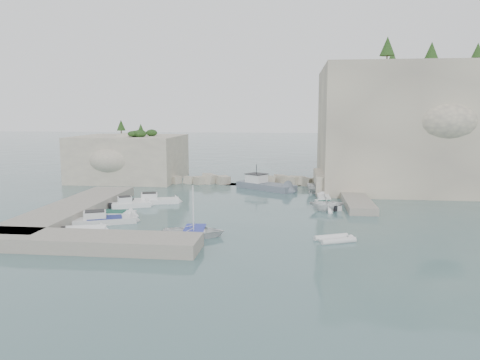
# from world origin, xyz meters

# --- Properties ---
(ground) EXTENTS (400.00, 400.00, 0.00)m
(ground) POSITION_xyz_m (0.00, 0.00, 0.00)
(ground) COLOR #46686A
(ground) RESTS_ON ground
(cliff_east) EXTENTS (26.00, 22.00, 17.00)m
(cliff_east) POSITION_xyz_m (23.00, 23.00, 8.50)
(cliff_east) COLOR beige
(cliff_east) RESTS_ON ground
(cliff_terrace) EXTENTS (8.00, 10.00, 2.50)m
(cliff_terrace) POSITION_xyz_m (13.00, 18.00, 1.25)
(cliff_terrace) COLOR beige
(cliff_terrace) RESTS_ON ground
(outcrop_west) EXTENTS (16.00, 14.00, 7.00)m
(outcrop_west) POSITION_xyz_m (-20.00, 25.00, 3.50)
(outcrop_west) COLOR beige
(outcrop_west) RESTS_ON ground
(quay_west) EXTENTS (5.00, 24.00, 1.10)m
(quay_west) POSITION_xyz_m (-17.00, -1.00, 0.55)
(quay_west) COLOR #9E9689
(quay_west) RESTS_ON ground
(quay_south) EXTENTS (18.00, 4.00, 1.10)m
(quay_south) POSITION_xyz_m (-10.00, -12.50, 0.55)
(quay_south) COLOR #9E9689
(quay_south) RESTS_ON ground
(ledge_east) EXTENTS (3.00, 16.00, 0.80)m
(ledge_east) POSITION_xyz_m (13.50, 10.00, 0.40)
(ledge_east) COLOR #9E9689
(ledge_east) RESTS_ON ground
(breakwater) EXTENTS (28.00, 3.00, 1.40)m
(breakwater) POSITION_xyz_m (-1.00, 22.00, 0.70)
(breakwater) COLOR beige
(breakwater) RESTS_ON ground
(motorboat_a) EXTENTS (6.09, 3.39, 1.40)m
(motorboat_a) POSITION_xyz_m (-10.05, 6.26, 0.00)
(motorboat_a) COLOR white
(motorboat_a) RESTS_ON ground
(motorboat_b) EXTENTS (4.95, 3.58, 1.40)m
(motorboat_b) POSITION_xyz_m (-12.24, 3.61, 0.00)
(motorboat_b) COLOR white
(motorboat_b) RESTS_ON ground
(motorboat_c) EXTENTS (5.27, 2.34, 0.70)m
(motorboat_c) POSITION_xyz_m (-12.40, -1.45, 0.00)
(motorboat_c) COLOR white
(motorboat_c) RESTS_ON ground
(motorboat_d) EXTENTS (6.76, 4.38, 1.40)m
(motorboat_d) POSITION_xyz_m (-12.05, -4.23, 0.00)
(motorboat_d) COLOR silver
(motorboat_d) RESTS_ON ground
(motorboat_e) EXTENTS (4.25, 2.62, 0.70)m
(motorboat_e) POSITION_xyz_m (-12.31, -7.95, 0.00)
(motorboat_e) COLOR white
(motorboat_e) RESTS_ON ground
(rowboat) EXTENTS (5.75, 4.37, 1.12)m
(rowboat) POSITION_xyz_m (-2.43, -7.92, 0.00)
(rowboat) COLOR white
(rowboat) RESTS_ON ground
(inflatable_dinghy) EXTENTS (3.75, 2.88, 0.44)m
(inflatable_dinghy) POSITION_xyz_m (9.67, -8.00, 0.00)
(inflatable_dinghy) COLOR silver
(inflatable_dinghy) RESTS_ON ground
(tender_east_a) EXTENTS (3.97, 3.48, 1.99)m
(tender_east_a) POSITION_xyz_m (9.77, 4.42, 0.00)
(tender_east_a) COLOR white
(tender_east_a) RESTS_ON ground
(tender_east_b) EXTENTS (2.96, 4.94, 0.70)m
(tender_east_b) POSITION_xyz_m (10.00, 6.14, 0.00)
(tender_east_b) COLOR silver
(tender_east_b) RESTS_ON ground
(tender_east_c) EXTENTS (1.49, 4.41, 0.70)m
(tender_east_c) POSITION_xyz_m (9.84, 10.64, 0.00)
(tender_east_c) COLOR silver
(tender_east_c) RESTS_ON ground
(tender_east_d) EXTENTS (4.69, 2.50, 1.72)m
(tender_east_d) POSITION_xyz_m (10.03, 14.82, 0.00)
(tender_east_d) COLOR silver
(tender_east_d) RESTS_ON ground
(work_boat) EXTENTS (9.45, 7.78, 2.20)m
(work_boat) POSITION_xyz_m (2.27, 17.91, 0.00)
(work_boat) COLOR slate
(work_boat) RESTS_ON ground
(rowboat_mast) EXTENTS (0.10, 0.10, 4.20)m
(rowboat_mast) POSITION_xyz_m (-2.43, -7.92, 2.66)
(rowboat_mast) COLOR white
(rowboat_mast) RESTS_ON rowboat
(vegetation) EXTENTS (53.48, 13.88, 13.40)m
(vegetation) POSITION_xyz_m (17.83, 24.40, 17.93)
(vegetation) COLOR #1E4219
(vegetation) RESTS_ON ground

